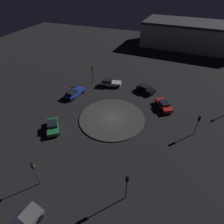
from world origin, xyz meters
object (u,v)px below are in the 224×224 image
object	(u,v)px
car_green	(53,126)
car_silver	(110,83)
traffic_light_southwest	(127,183)
car_red	(164,105)
traffic_light_northeast	(92,71)
traffic_light_west	(34,170)
store_building	(192,35)
car_black	(146,89)
traffic_light_south	(198,121)
car_blue	(74,93)

from	to	relation	value
car_green	car_silver	xyz separation A→B (m)	(16.63, -3.63, 0.09)
car_green	traffic_light_southwest	world-z (taller)	traffic_light_southwest
car_red	car_silver	size ratio (longest dim) A/B	0.99
traffic_light_northeast	traffic_light_southwest	bearing A→B (deg)	-6.40
traffic_light_west	store_building	xyz separation A→B (m)	(59.74, -15.02, 1.00)
car_black	car_green	xyz separation A→B (m)	(-16.95, 11.62, -0.04)
car_red	traffic_light_west	bearing A→B (deg)	-61.60
car_silver	traffic_light_northeast	world-z (taller)	traffic_light_northeast
car_red	store_building	distance (m)	38.84
traffic_light_northeast	traffic_light_southwest	distance (m)	27.98
car_silver	traffic_light_south	bearing A→B (deg)	-40.80
car_black	car_blue	distance (m)	15.09
store_building	traffic_light_northeast	bearing A→B (deg)	63.32
traffic_light_south	car_red	bearing A→B (deg)	-48.23
car_red	store_building	bearing A→B (deg)	143.29
car_black	store_building	bearing A→B (deg)	104.43
car_silver	traffic_light_southwest	size ratio (longest dim) A/B	1.07
car_blue	traffic_light_south	xyz separation A→B (m)	(-3.19, -23.44, 1.93)
traffic_light_southwest	traffic_light_west	xyz separation A→B (m)	(-2.03, 10.34, -0.20)
car_green	store_building	size ratio (longest dim) A/B	0.14
traffic_light_west	store_building	distance (m)	61.60
car_green	traffic_light_south	world-z (taller)	traffic_light_south
traffic_light_southwest	store_building	world-z (taller)	store_building
car_green	traffic_light_northeast	distance (m)	16.86
car_green	traffic_light_west	size ratio (longest dim) A/B	1.07
traffic_light_south	traffic_light_southwest	world-z (taller)	traffic_light_southwest
car_blue	car_red	world-z (taller)	car_blue
car_black	traffic_light_south	xyz separation A→B (m)	(-10.00, -9.98, 1.95)
car_black	store_building	xyz separation A→B (m)	(34.01, -7.52, 3.13)
traffic_light_southwest	traffic_light_south	bearing A→B (deg)	-54.32
traffic_light_south	car_blue	bearing A→B (deg)	-11.62
traffic_light_south	traffic_light_west	world-z (taller)	traffic_light_west
car_green	store_building	world-z (taller)	store_building
car_black	traffic_light_southwest	bearing A→B (deg)	-56.26
traffic_light_south	traffic_light_southwest	bearing A→B (deg)	58.61
car_black	store_building	distance (m)	34.97
car_black	traffic_light_south	distance (m)	14.26
traffic_light_northeast	traffic_light_southwest	xyz separation A→B (m)	(-23.47, -15.23, 0.29)
traffic_light_southwest	traffic_light_west	size ratio (longest dim) A/B	1.07
car_red	car_green	world-z (taller)	car_green
car_silver	car_black	bearing A→B (deg)	-10.22
car_silver	car_green	bearing A→B (deg)	-114.78
traffic_light_northeast	store_building	size ratio (longest dim) A/B	0.12
car_black	traffic_light_south	bearing A→B (deg)	-18.15
traffic_light_northeast	car_red	bearing A→B (deg)	36.12
car_black	car_green	distance (m)	20.55
car_blue	traffic_light_southwest	world-z (taller)	traffic_light_southwest
car_blue	traffic_light_west	world-z (taller)	traffic_light_west
traffic_light_northeast	store_building	world-z (taller)	store_building
car_green	traffic_light_southwest	distance (m)	16.13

